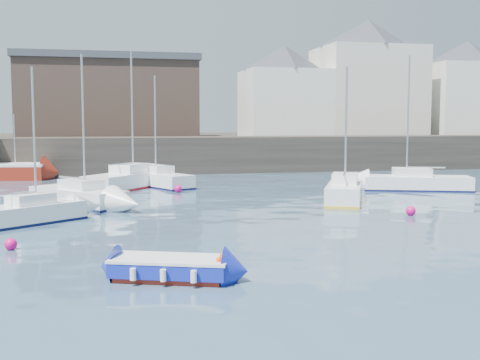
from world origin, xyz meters
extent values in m
plane|color=#2D4760|center=(0.00, 0.00, 0.00)|extent=(220.00, 220.00, 0.00)
cube|color=#28231E|center=(0.00, 35.00, 1.50)|extent=(90.00, 5.00, 3.00)
cube|color=#28231E|center=(0.00, 53.00, 1.40)|extent=(90.00, 32.00, 2.80)
cube|color=beige|center=(20.00, 42.00, 7.30)|extent=(10.00, 8.00, 9.00)
pyramid|color=#3A3D44|center=(20.00, 42.00, 13.20)|extent=(13.36, 13.36, 2.80)
cube|color=white|center=(31.00, 41.50, 6.55)|extent=(9.00, 7.00, 7.50)
pyramid|color=#3A3D44|center=(31.00, 41.50, 11.53)|extent=(11.88, 11.88, 2.45)
cube|color=white|center=(11.00, 41.50, 6.05)|extent=(8.00, 7.00, 6.50)
pyramid|color=#3A3D44|center=(11.00, 41.50, 10.53)|extent=(11.14, 11.14, 2.45)
cube|color=#3D2D26|center=(-6.00, 43.00, 6.30)|extent=(16.00, 10.00, 7.00)
cube|color=#3A3D44|center=(-6.00, 43.00, 10.10)|extent=(16.40, 10.40, 0.60)
cube|color=maroon|center=(-4.56, 0.05, 0.07)|extent=(3.13, 2.13, 0.14)
cube|color=#1425AF|center=(-4.56, 0.05, 0.34)|extent=(3.43, 2.37, 0.40)
cube|color=white|center=(-4.56, 0.05, 0.58)|extent=(3.49, 2.42, 0.07)
cube|color=white|center=(-4.56, 0.05, 0.41)|extent=(2.69, 1.77, 0.36)
cube|color=tan|center=(-4.56, 0.05, 0.50)|extent=(0.54, 0.96, 0.05)
cylinder|color=white|center=(-5.05, 1.06, 0.32)|extent=(0.16, 0.16, 0.32)
cylinder|color=white|center=(-5.59, -0.39, 0.32)|extent=(0.16, 0.16, 0.32)
cylinder|color=white|center=(-4.29, 0.78, 0.32)|extent=(0.16, 0.16, 0.32)
cylinder|color=white|center=(-4.83, -0.68, 0.32)|extent=(0.16, 0.16, 0.32)
cylinder|color=white|center=(-3.53, 0.49, 0.32)|extent=(0.16, 0.16, 0.32)
cylinder|color=white|center=(-4.08, -0.96, 0.32)|extent=(0.16, 0.16, 0.32)
cylinder|color=silver|center=(-12.94, 31.26, 3.02)|extent=(0.09, 0.09, 3.66)
cube|color=white|center=(-9.59, 10.28, 0.41)|extent=(4.93, 4.34, 0.82)
cube|color=#090F3D|center=(-9.59, 10.28, 0.05)|extent=(4.98, 4.39, 0.11)
cube|color=white|center=(-9.39, 10.44, 1.05)|extent=(2.12, 2.03, 0.45)
cylinder|color=silver|center=(-9.19, 10.59, 3.70)|extent=(0.09, 0.09, 5.75)
cube|color=white|center=(-7.72, 15.61, 0.44)|extent=(5.16, 5.74, 0.88)
cube|color=#0E163C|center=(-7.72, 15.61, 0.06)|extent=(5.21, 5.80, 0.12)
cube|color=white|center=(-7.53, 15.38, 1.12)|extent=(2.39, 2.48, 0.49)
cylinder|color=silver|center=(-7.35, 15.15, 4.26)|extent=(0.10, 0.10, 6.75)
cube|color=white|center=(6.17, 13.98, 0.49)|extent=(3.86, 5.65, 0.98)
cube|color=yellow|center=(6.17, 13.98, 0.07)|extent=(3.90, 5.71, 0.13)
cube|color=white|center=(6.28, 14.23, 1.25)|extent=(1.98, 2.27, 0.54)
cylinder|color=silver|center=(6.40, 14.48, 4.10)|extent=(0.11, 0.11, 6.24)
cube|color=white|center=(12.73, 18.19, 0.45)|extent=(6.81, 4.12, 0.90)
cube|color=#111342|center=(12.73, 18.19, 0.06)|extent=(6.88, 4.16, 0.12)
cube|color=white|center=(12.42, 18.30, 1.15)|extent=(2.66, 2.23, 0.50)
cylinder|color=silver|center=(12.12, 18.40, 4.63)|extent=(0.10, 0.10, 7.47)
cube|color=white|center=(-2.82, 23.62, 0.46)|extent=(4.12, 5.77, 0.91)
cube|color=#100F3A|center=(-2.82, 23.62, 0.06)|extent=(4.16, 5.82, 0.12)
cube|color=white|center=(-2.95, 23.87, 1.16)|extent=(2.08, 2.34, 0.51)
cylinder|color=silver|center=(-3.08, 24.12, 4.11)|extent=(0.10, 0.10, 6.40)
cube|color=white|center=(-5.00, 23.09, 0.51)|extent=(5.79, 6.69, 1.01)
cube|color=maroon|center=(-5.00, 23.09, 0.07)|extent=(5.85, 6.75, 0.13)
cube|color=white|center=(-4.79, 23.36, 1.29)|extent=(2.72, 2.86, 0.56)
cylinder|color=silver|center=(-4.59, 23.63, 4.89)|extent=(0.11, 0.11, 7.76)
sphere|color=#E80770|center=(-9.42, 5.04, 0.00)|extent=(0.41, 0.41, 0.41)
sphere|color=#E80770|center=(7.38, 8.99, 0.00)|extent=(0.45, 0.45, 0.45)
sphere|color=#E80770|center=(-2.03, 20.43, 0.00)|extent=(0.45, 0.45, 0.45)
camera|label=1|loc=(-6.17, -16.01, 4.28)|focal=45.00mm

